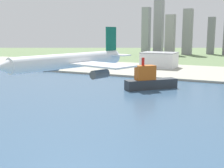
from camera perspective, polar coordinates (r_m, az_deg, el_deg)
name	(u,v)px	position (r m, az deg, el deg)	size (l,w,h in m)	color
ground_plane	(169,108)	(209.57, 11.03, -4.65)	(2400.00, 2400.00, 0.00)	#627B4F
water_bay	(140,135)	(154.52, 5.42, -9.82)	(840.00, 360.00, 0.15)	#385675
industrial_pier	(207,73)	(393.37, 17.94, 2.05)	(840.00, 140.00, 2.50)	#A3A190
airplane_landing	(70,61)	(91.94, -8.23, 4.37)	(42.19, 46.83, 15.02)	white
container_barge	(149,80)	(275.06, 7.24, 0.69)	(42.92, 43.50, 29.48)	#2D3338
warehouse_main	(159,60)	(426.69, 9.12, 4.64)	(48.27, 36.21, 21.74)	white
distant_skyline	(189,31)	(734.13, 14.72, 9.88)	(260.96, 75.82, 129.80)	#8F9597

